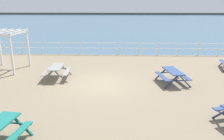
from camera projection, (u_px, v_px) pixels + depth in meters
ground_plane at (102, 85)px, 12.69m from camera, size 30.00×24.00×0.20m
sea_band at (117, 21)px, 63.22m from camera, size 142.00×90.00×0.01m
distant_shoreline at (119, 15)px, 104.43m from camera, size 142.00×6.00×1.80m
seaward_railing at (109, 47)px, 19.88m from camera, size 23.07×0.07×1.08m
picnic_table_near_right at (57, 69)px, 13.42m from camera, size 1.66×1.91×0.80m
picnic_table_far_right at (173, 74)px, 12.59m from camera, size 1.81×2.04×0.80m
lattice_pergola at (4, 41)px, 14.90m from camera, size 2.60×2.72×2.70m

